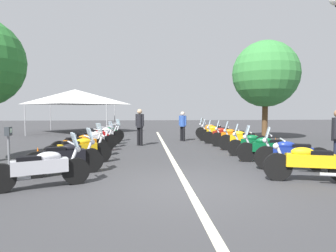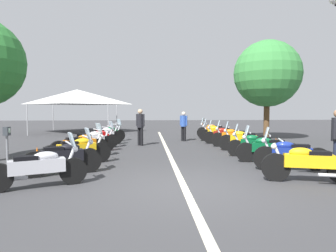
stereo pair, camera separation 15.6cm
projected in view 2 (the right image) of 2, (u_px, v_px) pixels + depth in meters
name	position (u px, v px, depth m)	size (l,w,h in m)	color
ground_plane	(184.00, 187.00, 6.51)	(80.00, 80.00, 0.00)	#38383A
lane_centre_stripe	(168.00, 152.00, 11.86)	(20.83, 0.16, 0.01)	beige
motorcycle_left_row_0	(39.00, 167.00, 6.43)	(1.07, 2.00, 1.20)	black
motorcycle_left_row_1	(64.00, 157.00, 7.73)	(1.00, 1.92, 1.22)	black
motorcycle_left_row_2	(77.00, 150.00, 9.14)	(1.20, 1.98, 1.01)	black
motorcycle_left_row_3	(81.00, 145.00, 10.37)	(1.24, 1.88, 1.22)	black
motorcycle_left_row_4	(90.00, 141.00, 11.75)	(1.26, 1.93, 1.00)	black
motorcycle_left_row_5	(97.00, 138.00, 12.96)	(1.08, 1.89, 1.19)	black
motorcycle_left_row_6	(103.00, 135.00, 14.21)	(1.11, 1.86, 1.01)	black
motorcycle_left_row_7	(108.00, 133.00, 15.63)	(1.15, 1.83, 1.20)	black
motorcycle_right_row_0	(308.00, 163.00, 6.90)	(0.91, 2.09, 1.02)	black
motorcycle_right_row_1	(290.00, 154.00, 8.19)	(0.92, 1.99, 1.23)	black
motorcycle_right_row_2	(268.00, 148.00, 9.52)	(0.81, 2.09, 1.21)	black
motorcycle_right_row_3	(256.00, 144.00, 10.63)	(0.94, 2.05, 1.20)	black
motorcycle_right_row_4	(243.00, 140.00, 12.15)	(0.94, 1.98, 1.22)	black
motorcycle_right_row_5	(233.00, 137.00, 13.42)	(0.90, 2.06, 1.22)	black
motorcycle_right_row_6	(224.00, 135.00, 14.61)	(0.82, 2.12, 1.20)	black
motorcycle_right_row_7	(217.00, 133.00, 15.93)	(0.81, 2.01, 1.21)	black
motorcycle_right_row_8	(214.00, 131.00, 17.31)	(0.98, 1.97, 1.22)	black
parking_meter	(7.00, 142.00, 7.38)	(0.18, 0.13, 1.29)	slate
traffic_cone_0	(278.00, 147.00, 11.13)	(0.36, 0.36, 0.61)	orange
traffic_cone_1	(276.00, 146.00, 11.49)	(0.36, 0.36, 0.61)	orange
traffic_cone_2	(37.00, 157.00, 8.77)	(0.36, 0.36, 0.61)	orange
bystander_0	(184.00, 124.00, 15.95)	(0.43, 0.37, 1.60)	black
bystander_3	(140.00, 124.00, 13.94)	(0.40, 0.41, 1.74)	black
roadside_tree_0	(267.00, 74.00, 16.57)	(3.74, 3.74, 5.61)	brown
event_tent	(77.00, 97.00, 21.88)	(5.83, 5.83, 3.20)	white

